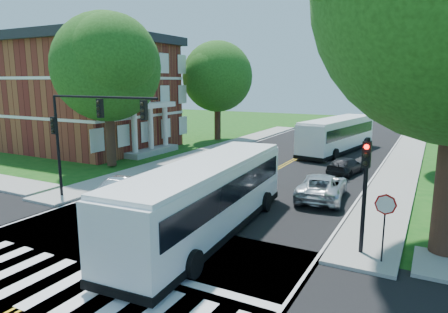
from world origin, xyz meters
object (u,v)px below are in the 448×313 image
Objects in this scene: bus_follow at (338,134)px; suv at (322,186)px; signal_ne at (365,180)px; bus_lead at (207,197)px; hatchback at (128,187)px; dark_sedan at (346,166)px; signal_nw at (86,123)px.

suv is (2.59, -15.56, -0.95)m from bus_follow.
bus_follow is (-5.81, 22.34, -1.29)m from signal_ne.
bus_lead is 3.09× the size of hatchback.
dark_sedan is at bearing -95.57° from suv.
bus_follow is at bearing -112.10° from hatchback.
bus_lead reaches higher than suv.
signal_ne reaches higher than hatchback.
bus_lead reaches higher than bus_follow.
bus_lead is at bearing -172.80° from signal_ne.
bus_lead is at bearing -5.73° from signal_nw.
dark_sedan is (3.00, 14.44, -1.08)m from bus_lead.
signal_nw is at bearing 79.25° from bus_follow.
bus_lead is (-6.27, -0.79, -1.28)m from signal_ne.
suv is 1.26× the size of dark_sedan.
hatchback is at bearing -24.39° from bus_lead.
signal_ne is 0.85× the size of suv.
bus_lead reaches higher than hatchback.
bus_follow is 2.42× the size of suv.
signal_ne is 14.23m from dark_sedan.
hatchback is at bearing 55.71° from signal_nw.
signal_nw is 0.58× the size of bus_lead.
suv reaches higher than dark_sedan.
signal_nw is 1.62× the size of signal_ne.
suv is at bearing 108.96° from bus_follow.
signal_ne is 1.07× the size of dark_sedan.
bus_lead is at bearing 156.15° from hatchback.
signal_nw is at bearing -179.95° from signal_ne.
bus_lead is 23.13m from bus_follow.
hatchback is (-7.07, -20.63, -1.00)m from bus_follow.
signal_nw is 8.27m from bus_lead.
signal_nw reaches higher than bus_follow.
hatchback is at bearing 80.58° from bus_follow.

